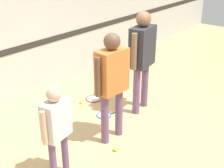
% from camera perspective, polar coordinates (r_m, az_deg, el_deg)
% --- Properties ---
extents(ground_plane, '(16.00, 16.00, 0.00)m').
position_cam_1_polar(ground_plane, '(5.26, 0.63, -8.44)').
color(ground_plane, tan).
extents(wall_back, '(16.00, 0.07, 3.20)m').
position_cam_1_polar(wall_back, '(6.19, -15.86, 11.79)').
color(wall_back, beige).
rests_on(wall_back, ground_plane).
extents(person_instructor, '(0.65, 0.30, 1.72)m').
position_cam_1_polar(person_instructor, '(4.57, 0.00, 1.34)').
color(person_instructor, '#6B4C70').
rests_on(person_instructor, ground_plane).
extents(person_student_left, '(0.50, 0.26, 1.32)m').
position_cam_1_polar(person_student_left, '(3.93, -10.14, -7.26)').
color(person_student_left, '#6B4C70').
rests_on(person_student_left, ground_plane).
extents(person_student_right, '(0.69, 0.35, 1.83)m').
position_cam_1_polar(person_student_right, '(5.46, 5.55, 5.90)').
color(person_student_right, '#6B4C70').
rests_on(person_student_right, ground_plane).
extents(racket_spare_on_floor, '(0.51, 0.44, 0.03)m').
position_cam_1_polar(racket_spare_on_floor, '(6.26, -3.43, -2.64)').
color(racket_spare_on_floor, red).
rests_on(racket_spare_on_floor, ground_plane).
extents(racket_second_spare, '(0.52, 0.37, 0.03)m').
position_cam_1_polar(racket_second_spare, '(5.68, -1.29, -5.65)').
color(racket_second_spare, blue).
rests_on(racket_second_spare, ground_plane).
extents(tennis_ball_near_instructor, '(0.07, 0.07, 0.07)m').
position_cam_1_polar(tennis_ball_near_instructor, '(4.77, 0.64, -11.84)').
color(tennis_ball_near_instructor, '#CCE038').
rests_on(tennis_ball_near_instructor, ground_plane).
extents(tennis_ball_by_spare_racket, '(0.07, 0.07, 0.07)m').
position_cam_1_polar(tennis_ball_by_spare_racket, '(6.08, -5.69, -3.35)').
color(tennis_ball_by_spare_racket, '#CCE038').
rests_on(tennis_ball_by_spare_racket, ground_plane).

